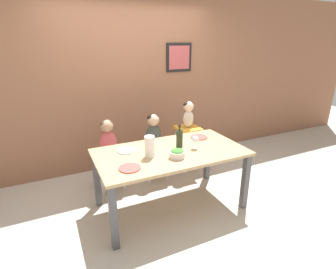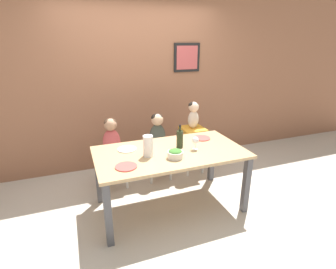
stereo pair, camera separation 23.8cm
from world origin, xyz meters
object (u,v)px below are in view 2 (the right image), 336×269
at_px(chair_right_highchair, 193,138).
at_px(dinner_plate_back_left, 127,149).
at_px(wine_bottle, 180,139).
at_px(dinner_plate_back_right, 202,138).
at_px(person_child_center, 157,130).
at_px(dinner_plate_front_left, 126,167).
at_px(chair_far_center, 158,153).
at_px(person_baby_right, 193,112).
at_px(chair_far_left, 113,160).
at_px(person_child_left, 111,136).
at_px(paper_towel_roll, 148,146).
at_px(salad_bowl_large, 175,154).
at_px(wine_glass_near, 195,141).

relative_size(chair_right_highchair, dinner_plate_back_left, 3.21).
relative_size(wine_bottle, dinner_plate_back_right, 1.27).
distance_m(person_child_center, dinner_plate_front_left, 1.18).
height_order(chair_far_center, person_child_center, person_child_center).
xyz_separation_m(person_baby_right, dinner_plate_back_left, (-1.12, -0.54, -0.21)).
bearing_deg(dinner_plate_front_left, chair_far_left, 89.72).
bearing_deg(chair_far_center, person_child_left, 179.88).
height_order(chair_far_center, dinner_plate_back_left, dinner_plate_back_left).
distance_m(chair_far_left, chair_far_center, 0.65).
bearing_deg(person_child_center, chair_far_center, -90.00).
xyz_separation_m(chair_far_left, paper_towel_roll, (0.28, -0.80, 0.48)).
bearing_deg(chair_far_left, paper_towel_roll, -70.45).
bearing_deg(person_child_center, paper_towel_roll, -114.81).
bearing_deg(paper_towel_roll, chair_far_center, 65.15).
bearing_deg(person_baby_right, salad_bowl_large, -125.27).
bearing_deg(chair_far_left, dinner_plate_back_right, -25.10).
bearing_deg(chair_far_left, dinner_plate_back_left, -79.55).
bearing_deg(chair_far_center, dinner_plate_back_left, -135.91).
xyz_separation_m(person_child_left, wine_bottle, (0.71, -0.70, 0.11)).
height_order(chair_far_left, dinner_plate_back_left, dinner_plate_back_left).
bearing_deg(wine_glass_near, chair_far_center, 103.98).
distance_m(chair_far_center, person_child_left, 0.75).
relative_size(person_child_left, salad_bowl_large, 3.04).
bearing_deg(chair_far_center, salad_bowl_large, -96.52).
relative_size(chair_far_center, dinner_plate_back_left, 2.06).
height_order(chair_far_center, chair_right_highchair, chair_right_highchair).
relative_size(chair_right_highchair, person_child_center, 1.36).
height_order(person_child_left, paper_towel_roll, person_child_left).
bearing_deg(salad_bowl_large, person_child_left, 119.88).
bearing_deg(chair_far_center, chair_right_highchair, 0.00).
xyz_separation_m(chair_far_center, wine_glass_near, (0.20, -0.81, 0.47)).
bearing_deg(person_child_center, chair_right_highchair, -0.14).
relative_size(person_child_left, dinner_plate_front_left, 2.35).
height_order(chair_right_highchair, salad_bowl_large, salad_bowl_large).
height_order(person_baby_right, salad_bowl_large, person_baby_right).
height_order(person_child_left, dinner_plate_back_left, person_child_left).
distance_m(chair_far_left, wine_bottle, 1.10).
height_order(person_child_center, dinner_plate_front_left, person_child_center).
bearing_deg(wine_bottle, wine_glass_near, -37.56).
xyz_separation_m(person_child_center, wine_bottle, (0.05, -0.70, 0.11)).
bearing_deg(chair_far_center, person_child_center, 90.00).
bearing_deg(wine_glass_near, salad_bowl_large, -155.99).
relative_size(person_baby_right, dinner_plate_back_left, 1.78).
distance_m(chair_right_highchair, person_baby_right, 0.40).
relative_size(chair_far_left, chair_far_center, 1.00).
bearing_deg(dinner_plate_back_right, dinner_plate_back_left, -178.63).
xyz_separation_m(chair_far_center, salad_bowl_large, (-0.11, -0.95, 0.41)).
bearing_deg(salad_bowl_large, wine_bottle, 57.65).
xyz_separation_m(person_child_left, dinner_plate_front_left, (-0.00, -0.98, 0.01)).
bearing_deg(salad_bowl_large, dinner_plate_back_right, 38.28).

